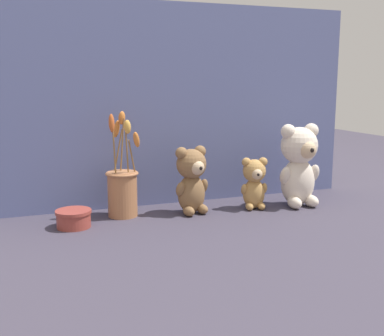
% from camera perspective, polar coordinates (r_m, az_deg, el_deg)
% --- Properties ---
extents(ground_plane, '(4.00, 4.00, 0.00)m').
position_cam_1_polar(ground_plane, '(1.45, 0.27, -5.59)').
color(ground_plane, '#3D3847').
extents(backdrop_wall, '(1.21, 0.02, 0.64)m').
position_cam_1_polar(backdrop_wall, '(1.55, -1.88, 7.43)').
color(backdrop_wall, slate).
rests_on(backdrop_wall, ground).
extents(teddy_bear_large, '(0.14, 0.13, 0.26)m').
position_cam_1_polar(teddy_bear_large, '(1.57, 12.59, 0.53)').
color(teddy_bear_large, beige).
rests_on(teddy_bear_large, ground).
extents(teddy_bear_medium, '(0.11, 0.10, 0.21)m').
position_cam_1_polar(teddy_bear_medium, '(1.44, -0.07, -1.27)').
color(teddy_bear_medium, olive).
rests_on(teddy_bear_medium, ground).
extents(teddy_bear_small, '(0.09, 0.08, 0.16)m').
position_cam_1_polar(teddy_bear_small, '(1.51, 7.39, -1.67)').
color(teddy_bear_small, tan).
rests_on(teddy_bear_small, ground).
extents(flower_vase, '(0.10, 0.10, 0.31)m').
position_cam_1_polar(flower_vase, '(1.43, -8.24, -2.35)').
color(flower_vase, '#AD7047').
rests_on(flower_vase, ground).
extents(decorative_tin_tall, '(0.10, 0.10, 0.05)m').
position_cam_1_polar(decorative_tin_tall, '(1.36, -13.84, -5.85)').
color(decorative_tin_tall, '#993D33').
rests_on(decorative_tin_tall, ground).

